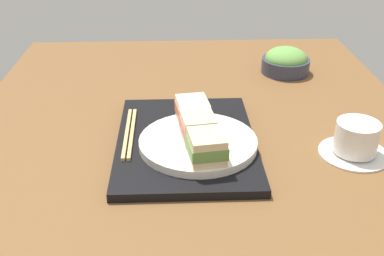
{
  "coord_description": "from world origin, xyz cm",
  "views": [
    {
      "loc": [
        79.16,
        -4.38,
        48.17
      ],
      "look_at": [
        -0.43,
        -1.12,
        5.0
      ],
      "focal_mm": 43.99,
      "sensor_mm": 36.0,
      "label": 1
    }
  ],
  "objects_px": {
    "sandwich_far": "(207,147)",
    "coffee_cup": "(356,140)",
    "sandwich_middle": "(199,127)",
    "chopsticks_pair": "(130,133)",
    "sandwich_near": "(193,111)",
    "salad_bowl": "(286,62)",
    "sandwich_plate": "(199,143)"
  },
  "relations": [
    {
      "from": "sandwich_middle",
      "to": "coffee_cup",
      "type": "xyz_separation_m",
      "value": [
        0.01,
        0.3,
        -0.03
      ]
    },
    {
      "from": "sandwich_far",
      "to": "coffee_cup",
      "type": "relative_size",
      "value": 0.6
    },
    {
      "from": "sandwich_middle",
      "to": "sandwich_plate",
      "type": "bearing_deg",
      "value": 1.79
    },
    {
      "from": "chopsticks_pair",
      "to": "salad_bowl",
      "type": "bearing_deg",
      "value": 132.54
    },
    {
      "from": "sandwich_far",
      "to": "salad_bowl",
      "type": "height_order",
      "value": "sandwich_far"
    },
    {
      "from": "salad_bowl",
      "to": "coffee_cup",
      "type": "distance_m",
      "value": 0.43
    },
    {
      "from": "chopsticks_pair",
      "to": "sandwich_near",
      "type": "bearing_deg",
      "value": 98.81
    },
    {
      "from": "sandwich_plate",
      "to": "coffee_cup",
      "type": "xyz_separation_m",
      "value": [
        0.01,
        0.3,
        0.01
      ]
    },
    {
      "from": "sandwich_plate",
      "to": "sandwich_near",
      "type": "relative_size",
      "value": 2.87
    },
    {
      "from": "sandwich_far",
      "to": "chopsticks_pair",
      "type": "distance_m",
      "value": 0.2
    },
    {
      "from": "sandwich_far",
      "to": "coffee_cup",
      "type": "bearing_deg",
      "value": 101.04
    },
    {
      "from": "salad_bowl",
      "to": "chopsticks_pair",
      "type": "xyz_separation_m",
      "value": [
        0.36,
        -0.4,
        -0.01
      ]
    },
    {
      "from": "sandwich_plate",
      "to": "sandwich_near",
      "type": "xyz_separation_m",
      "value": [
        -0.07,
        -0.01,
        0.03
      ]
    },
    {
      "from": "sandwich_near",
      "to": "sandwich_far",
      "type": "xyz_separation_m",
      "value": [
        0.14,
        0.02,
        0.0
      ]
    },
    {
      "from": "sandwich_plate",
      "to": "chopsticks_pair",
      "type": "bearing_deg",
      "value": -110.53
    },
    {
      "from": "sandwich_far",
      "to": "sandwich_middle",
      "type": "bearing_deg",
      "value": -172.47
    },
    {
      "from": "sandwich_middle",
      "to": "chopsticks_pair",
      "type": "height_order",
      "value": "sandwich_middle"
    },
    {
      "from": "sandwich_middle",
      "to": "chopsticks_pair",
      "type": "relative_size",
      "value": 0.4
    },
    {
      "from": "sandwich_near",
      "to": "coffee_cup",
      "type": "relative_size",
      "value": 0.59
    },
    {
      "from": "chopsticks_pair",
      "to": "sandwich_plate",
      "type": "bearing_deg",
      "value": 69.47
    },
    {
      "from": "sandwich_plate",
      "to": "sandwich_far",
      "type": "height_order",
      "value": "sandwich_far"
    },
    {
      "from": "sandwich_near",
      "to": "salad_bowl",
      "type": "relative_size",
      "value": 0.61
    },
    {
      "from": "sandwich_middle",
      "to": "sandwich_far",
      "type": "bearing_deg",
      "value": 7.53
    },
    {
      "from": "sandwich_middle",
      "to": "sandwich_far",
      "type": "height_order",
      "value": "same"
    },
    {
      "from": "sandwich_near",
      "to": "salad_bowl",
      "type": "bearing_deg",
      "value": 142.05
    },
    {
      "from": "salad_bowl",
      "to": "coffee_cup",
      "type": "xyz_separation_m",
      "value": [
        0.43,
        0.04,
        0.0
      ]
    },
    {
      "from": "chopsticks_pair",
      "to": "coffee_cup",
      "type": "height_order",
      "value": "coffee_cup"
    },
    {
      "from": "sandwich_middle",
      "to": "sandwich_near",
      "type": "bearing_deg",
      "value": -172.47
    },
    {
      "from": "salad_bowl",
      "to": "coffee_cup",
      "type": "relative_size",
      "value": 0.96
    },
    {
      "from": "sandwich_plate",
      "to": "coffee_cup",
      "type": "bearing_deg",
      "value": 87.22
    },
    {
      "from": "sandwich_far",
      "to": "salad_bowl",
      "type": "distance_m",
      "value": 0.55
    },
    {
      "from": "sandwich_near",
      "to": "sandwich_far",
      "type": "bearing_deg",
      "value": 7.53
    }
  ]
}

